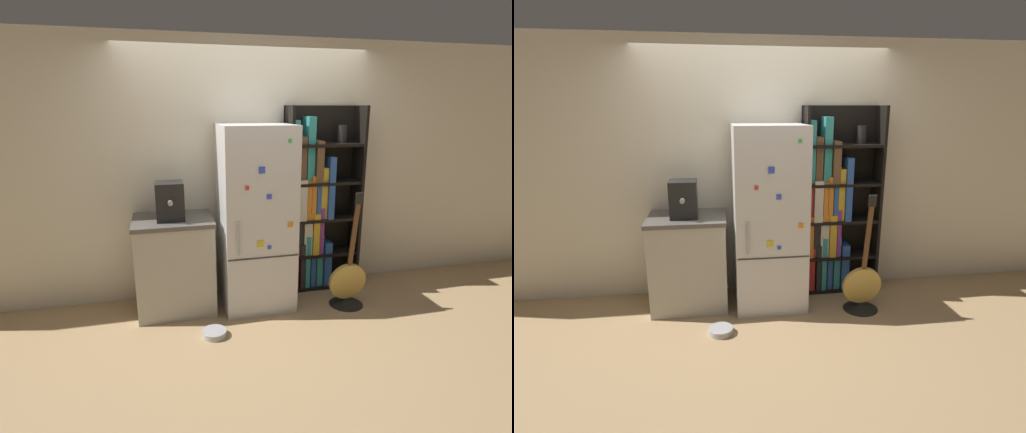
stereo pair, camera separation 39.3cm
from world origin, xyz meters
TOP-DOWN VIEW (x-y plane):
  - ground_plane at (0.00, 0.00)m, footprint 16.00×16.00m
  - wall_back at (0.00, 0.47)m, footprint 8.00×0.05m
  - refrigerator at (-0.00, 0.11)m, footprint 0.68×0.70m
  - bookshelf at (0.70, 0.33)m, footprint 0.81×0.29m
  - kitchen_counter at (-0.79, 0.16)m, footprint 0.74×0.61m
  - espresso_machine at (-0.81, 0.12)m, footprint 0.25×0.30m
  - guitar at (0.88, -0.18)m, footprint 0.38×0.34m
  - pet_bowl at (-0.50, -0.45)m, footprint 0.21×0.21m

SIDE VIEW (x-z plane):
  - ground_plane at x=0.00m, z-range 0.00..0.00m
  - pet_bowl at x=-0.50m, z-range 0.00..0.06m
  - guitar at x=0.88m, z-range -0.42..0.76m
  - kitchen_counter at x=-0.79m, z-range 0.00..0.93m
  - bookshelf at x=0.70m, z-range -0.10..1.85m
  - refrigerator at x=0.00m, z-range 0.00..1.78m
  - espresso_machine at x=-0.81m, z-range 0.92..1.28m
  - wall_back at x=0.00m, z-range 0.00..2.60m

